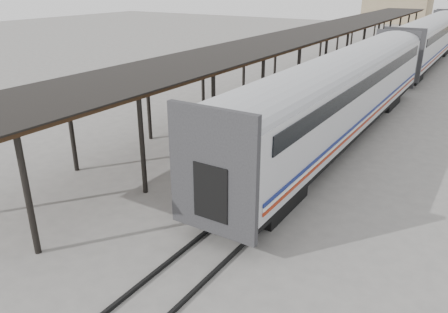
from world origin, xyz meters
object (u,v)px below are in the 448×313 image
Objects in this scene: baggage_cart at (214,168)px; pedestrian at (281,94)px; luggage_tug at (296,94)px; porter at (210,152)px.

pedestrian reaches higher than baggage_cart.
porter reaches higher than luggage_tug.
luggage_tug is 0.99× the size of pedestrian.
baggage_cart is 13.85m from luggage_tug.
luggage_tug reaches higher than baggage_cart.
pedestrian is (-0.41, -1.55, 0.29)m from luggage_tug.
baggage_cart is at bearing 12.28° from porter.
baggage_cart is 1.32× the size of luggage_tug.
baggage_cart is 1.53× the size of porter.
porter is (0.25, -0.65, 1.01)m from baggage_cart.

